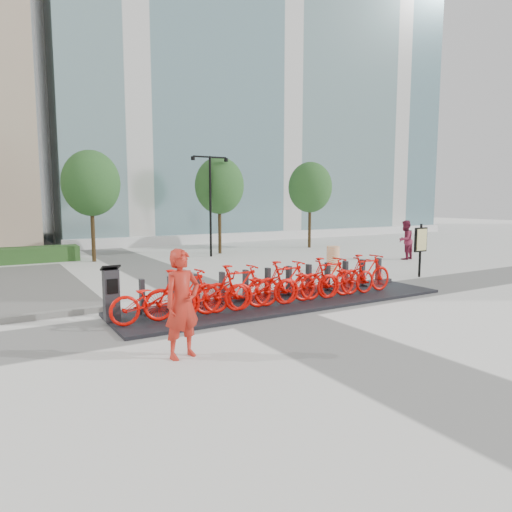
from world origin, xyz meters
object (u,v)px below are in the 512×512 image
pedestrian (405,240)px  kiosk (111,294)px  bike_0 (154,299)px  map_sign (421,242)px  worker_red (182,304)px  construction_barrel (333,259)px

pedestrian → kiosk: bearing=3.6°
kiosk → pedestrian: bearing=18.0°
bike_0 → map_sign: bearing=-82.5°
kiosk → map_sign: bearing=4.8°
kiosk → worker_red: 2.96m
worker_red → map_sign: (10.78, 3.70, 0.32)m
kiosk → construction_barrel: (9.60, 3.64, -0.21)m
bike_0 → map_sign: size_ratio=1.02×
bike_0 → construction_barrel: (8.80, 4.21, -0.11)m
kiosk → worker_red: size_ratio=0.66×
worker_red → map_sign: size_ratio=1.00×
bike_0 → pedestrian: (14.12, 5.23, 0.33)m
bike_0 → worker_red: worker_red is taller
kiosk → worker_red: worker_red is taller
worker_red → construction_barrel: size_ratio=1.98×
construction_barrel → worker_red: bearing=-144.1°
kiosk → pedestrian: (14.92, 4.65, 0.23)m
pedestrian → map_sign: map_sign is taller
pedestrian → map_sign: size_ratio=0.95×
bike_0 → worker_red: bearing=174.3°
bike_0 → kiosk: kiosk is taller
bike_0 → construction_barrel: bearing=-64.4°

